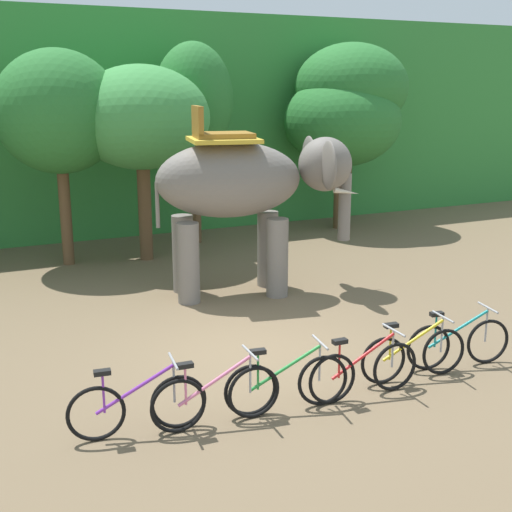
# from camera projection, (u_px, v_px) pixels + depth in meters

# --- Properties ---
(ground_plane) EXTENTS (80.00, 80.00, 0.00)m
(ground_plane) POSITION_uv_depth(u_px,v_px,m) (252.00, 352.00, 10.78)
(ground_plane) COLOR brown
(foliage_hedge) EXTENTS (36.00, 6.00, 6.15)m
(foliage_hedge) POSITION_uv_depth(u_px,v_px,m) (87.00, 121.00, 20.67)
(foliage_hedge) COLOR #338438
(foliage_hedge) RESTS_ON ground
(tree_center) EXTENTS (2.88, 2.88, 4.98)m
(tree_center) POSITION_uv_depth(u_px,v_px,m) (58.00, 112.00, 15.19)
(tree_center) COLOR brown
(tree_center) RESTS_ON ground
(tree_center_right) EXTENTS (3.24, 3.24, 4.64)m
(tree_center_right) POSITION_uv_depth(u_px,v_px,m) (141.00, 118.00, 15.69)
(tree_center_right) COLOR brown
(tree_center_right) RESTS_ON ground
(tree_far_left) EXTENTS (2.05, 2.05, 5.26)m
(tree_far_left) POSITION_uv_depth(u_px,v_px,m) (194.00, 101.00, 17.39)
(tree_far_left) COLOR brown
(tree_far_left) RESTS_ON ground
(tree_center_left) EXTENTS (3.39, 3.39, 4.44)m
(tree_center_left) POSITION_uv_depth(u_px,v_px,m) (342.00, 122.00, 19.38)
(tree_center_left) COLOR brown
(tree_center_left) RESTS_ON ground
(tree_right) EXTENTS (3.30, 3.30, 5.37)m
(tree_right) POSITION_uv_depth(u_px,v_px,m) (351.00, 88.00, 19.52)
(tree_right) COLOR brown
(tree_right) RESTS_ON ground
(elephant) EXTENTS (4.24, 2.38, 3.78)m
(elephant) POSITION_uv_depth(u_px,v_px,m) (246.00, 186.00, 13.34)
(elephant) COLOR slate
(elephant) RESTS_ON ground
(bike_purple) EXTENTS (1.70, 0.52, 0.92)m
(bike_purple) POSITION_uv_depth(u_px,v_px,m) (138.00, 405.00, 8.13)
(bike_purple) COLOR black
(bike_purple) RESTS_ON ground
(bike_pink) EXTENTS (1.71, 0.52, 0.92)m
(bike_pink) POSITION_uv_depth(u_px,v_px,m) (217.00, 397.00, 8.36)
(bike_pink) COLOR black
(bike_pink) RESTS_ON ground
(bike_green) EXTENTS (1.70, 0.52, 0.92)m
(bike_green) POSITION_uv_depth(u_px,v_px,m) (287.00, 383.00, 8.74)
(bike_green) COLOR black
(bike_green) RESTS_ON ground
(bike_red) EXTENTS (1.71, 0.52, 0.92)m
(bike_red) POSITION_uv_depth(u_px,v_px,m) (364.00, 371.00, 9.12)
(bike_red) COLOR black
(bike_red) RESTS_ON ground
(bike_yellow) EXTENTS (1.71, 0.52, 0.92)m
(bike_yellow) POSITION_uv_depth(u_px,v_px,m) (414.00, 354.00, 9.69)
(bike_yellow) COLOR black
(bike_yellow) RESTS_ON ground
(bike_teal) EXTENTS (1.69, 0.53, 0.92)m
(bike_teal) POSITION_uv_depth(u_px,v_px,m) (458.00, 343.00, 10.12)
(bike_teal) COLOR black
(bike_teal) RESTS_ON ground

